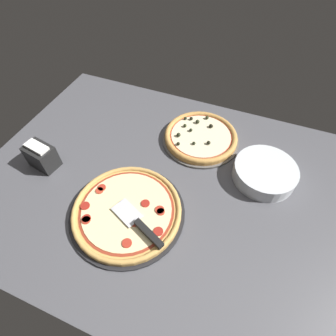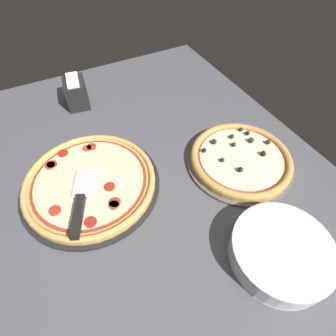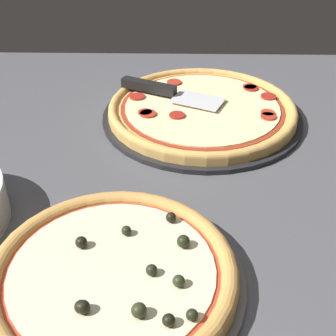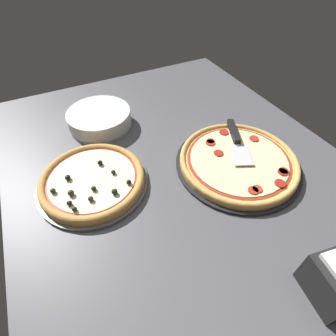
# 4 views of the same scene
# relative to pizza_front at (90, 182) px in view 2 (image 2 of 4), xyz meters

# --- Properties ---
(ground_plane) EXTENTS (1.47, 1.10, 0.04)m
(ground_plane) POSITION_rel_pizza_front_xyz_m (0.06, 0.18, -0.04)
(ground_plane) COLOR #4C4C51
(pizza_pan_front) EXTENTS (0.42, 0.42, 0.01)m
(pizza_pan_front) POSITION_rel_pizza_front_xyz_m (0.00, 0.00, -0.02)
(pizza_pan_front) COLOR black
(pizza_pan_front) RESTS_ON ground_plane
(pizza_front) EXTENTS (0.39, 0.39, 0.02)m
(pizza_front) POSITION_rel_pizza_front_xyz_m (0.00, 0.00, 0.00)
(pizza_front) COLOR tan
(pizza_front) RESTS_ON pizza_pan_front
(pizza_pan_back) EXTENTS (0.35, 0.35, 0.01)m
(pizza_pan_back) POSITION_rel_pizza_front_xyz_m (0.13, 0.46, -0.02)
(pizza_pan_back) COLOR #565451
(pizza_pan_back) RESTS_ON ground_plane
(pizza_back) EXTENTS (0.33, 0.33, 0.04)m
(pizza_back) POSITION_rel_pizza_front_xyz_m (0.13, 0.46, 0.00)
(pizza_back) COLOR #C68E47
(pizza_back) RESTS_ON pizza_pan_back
(serving_spatula) EXTENTS (0.23, 0.13, 0.02)m
(serving_spatula) POSITION_rel_pizza_front_xyz_m (0.09, -0.05, 0.02)
(serving_spatula) COLOR silver
(serving_spatula) RESTS_ON pizza_front
(plate_stack) EXTENTS (0.25, 0.25, 0.06)m
(plate_stack) POSITION_rel_pizza_front_xyz_m (0.43, 0.35, 0.01)
(plate_stack) COLOR silver
(plate_stack) RESTS_ON ground_plane
(napkin_holder) EXTENTS (0.13, 0.10, 0.11)m
(napkin_holder) POSITION_rel_pizza_front_xyz_m (-0.43, 0.08, 0.03)
(napkin_holder) COLOR black
(napkin_holder) RESTS_ON ground_plane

